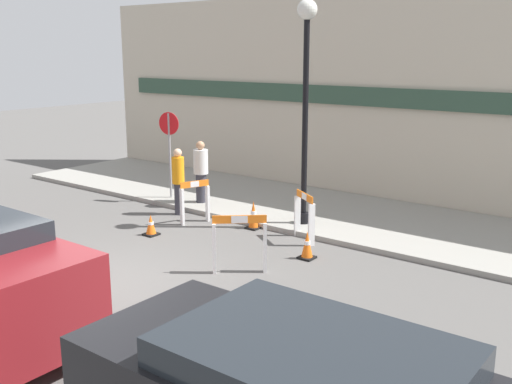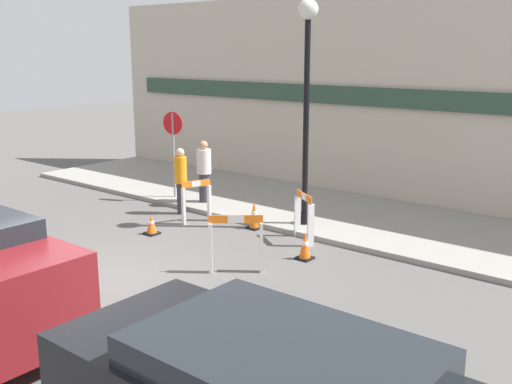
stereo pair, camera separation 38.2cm
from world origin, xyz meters
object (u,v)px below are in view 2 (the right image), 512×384
Objects in this scene: stop_sign at (173,140)px; person_pedestrian at (204,170)px; person_worker at (181,178)px; streetlamp_post at (307,83)px.

person_pedestrian is (1.01, 0.11, -0.69)m from stop_sign.
stop_sign is at bearing 159.80° from person_worker.
streetlamp_post is 2.98× the size of person_worker.
person_pedestrian reaches higher than person_worker.
streetlamp_post reaches higher than person_worker.
person_worker is at bearing 78.59° from person_pedestrian.
streetlamp_post is 2.15× the size of stop_sign.
person_pedestrian is at bearing 173.95° from stop_sign.
person_pedestrian is (-0.09, 0.92, 0.07)m from person_worker.
person_pedestrian is at bearing 179.74° from streetlamp_post.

